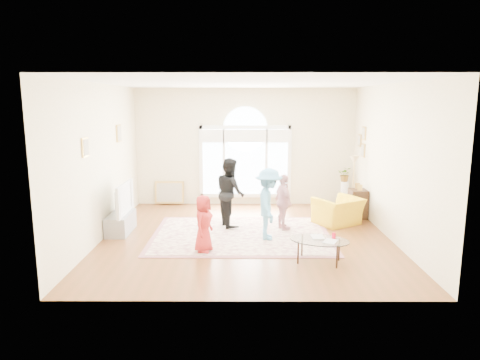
{
  "coord_description": "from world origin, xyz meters",
  "views": [
    {
      "loc": [
        -0.1,
        -8.73,
        2.82
      ],
      "look_at": [
        -0.13,
        0.3,
        1.17
      ],
      "focal_mm": 32.0,
      "sensor_mm": 36.0,
      "label": 1
    }
  ],
  "objects_px": {
    "television": "(120,199)",
    "armchair": "(338,211)",
    "area_rug": "(241,235)",
    "tv_console": "(121,223)",
    "coffee_table": "(319,241)"
  },
  "relations": [
    {
      "from": "area_rug",
      "to": "armchair",
      "type": "height_order",
      "value": "armchair"
    },
    {
      "from": "television",
      "to": "armchair",
      "type": "xyz_separation_m",
      "value": [
        4.9,
        0.65,
        -0.44
      ]
    },
    {
      "from": "television",
      "to": "tv_console",
      "type": "bearing_deg",
      "value": 180.0
    },
    {
      "from": "armchair",
      "to": "coffee_table",
      "type": "bearing_deg",
      "value": 38.83
    },
    {
      "from": "area_rug",
      "to": "television",
      "type": "bearing_deg",
      "value": 175.93
    },
    {
      "from": "tv_console",
      "to": "television",
      "type": "height_order",
      "value": "television"
    },
    {
      "from": "area_rug",
      "to": "tv_console",
      "type": "distance_m",
      "value": 2.66
    },
    {
      "from": "area_rug",
      "to": "tv_console",
      "type": "xyz_separation_m",
      "value": [
        -2.64,
        0.19,
        0.2
      ]
    },
    {
      "from": "tv_console",
      "to": "coffee_table",
      "type": "distance_m",
      "value": 4.4
    },
    {
      "from": "television",
      "to": "armchair",
      "type": "distance_m",
      "value": 4.96
    },
    {
      "from": "television",
      "to": "area_rug",
      "type": "bearing_deg",
      "value": -4.07
    },
    {
      "from": "area_rug",
      "to": "tv_console",
      "type": "relative_size",
      "value": 3.6
    },
    {
      "from": "area_rug",
      "to": "tv_console",
      "type": "bearing_deg",
      "value": 175.95
    },
    {
      "from": "television",
      "to": "coffee_table",
      "type": "bearing_deg",
      "value": -23.63
    },
    {
      "from": "coffee_table",
      "to": "armchair",
      "type": "xyz_separation_m",
      "value": [
        0.87,
        2.41,
        -0.08
      ]
    }
  ]
}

